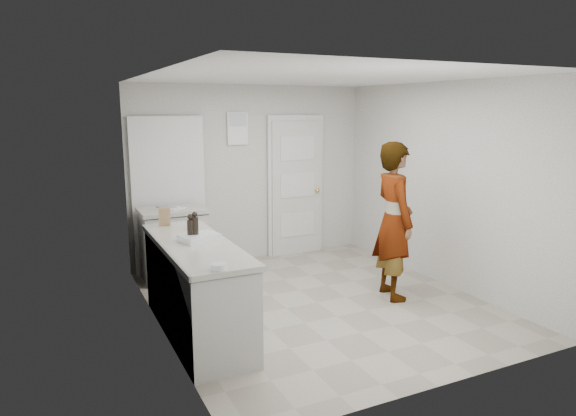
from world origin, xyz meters
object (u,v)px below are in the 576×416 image
oil_cruet_b (195,227)px  baking_dish (199,238)px  egg_bowl (219,267)px  person (394,221)px  spice_jar (190,225)px  oil_cruet_a (191,228)px  cake_mix_box (164,217)px

oil_cruet_b → baking_dish: 0.11m
baking_dish → egg_bowl: baking_dish is taller
person → spice_jar: (-2.24, 0.54, 0.06)m
person → egg_bowl: person is taller
spice_jar → oil_cruet_a: size_ratio=0.33×
cake_mix_box → baking_dish: (0.16, -0.78, -0.07)m
spice_jar → oil_cruet_b: oil_cruet_b is taller
spice_jar → egg_bowl: bearing=-96.1°
oil_cruet_a → oil_cruet_b: 0.05m
baking_dish → egg_bowl: (-0.11, -0.95, -0.00)m
oil_cruet_a → egg_bowl: oil_cruet_a is taller
oil_cruet_b → egg_bowl: bearing=-94.9°
spice_jar → baking_dish: spice_jar is taller
cake_mix_box → egg_bowl: cake_mix_box is taller
person → baking_dish: 2.28m
oil_cruet_a → baking_dish: oil_cruet_a is taller
oil_cruet_a → oil_cruet_b: bearing=-14.7°
oil_cruet_a → oil_cruet_b: oil_cruet_b is taller
oil_cruet_a → person: bearing=-1.7°
oil_cruet_b → baking_dish: bearing=-30.8°
person → oil_cruet_b: bearing=99.7°
person → oil_cruet_b: 2.32m
egg_bowl → oil_cruet_b: bearing=85.1°
person → spice_jar: size_ratio=20.61×
cake_mix_box → spice_jar: bearing=-40.4°
cake_mix_box → spice_jar: cake_mix_box is taller
cake_mix_box → egg_bowl: bearing=-74.1°
cake_mix_box → baking_dish: bearing=-64.1°
oil_cruet_b → baking_dish: oil_cruet_b is taller
person → oil_cruet_a: person is taller
spice_jar → oil_cruet_b: (-0.07, -0.48, 0.09)m
person → oil_cruet_a: size_ratio=6.86×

